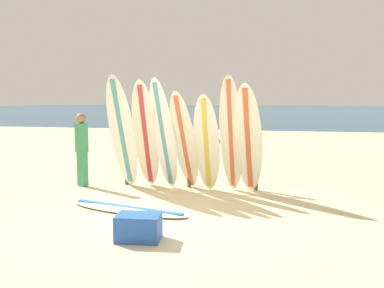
{
  "coord_description": "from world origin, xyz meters",
  "views": [
    {
      "loc": [
        1.49,
        -6.13,
        1.95
      ],
      "look_at": [
        -0.29,
        2.57,
        0.92
      ],
      "focal_mm": 37.4,
      "sensor_mm": 36.0,
      "label": 1
    }
  ],
  "objects_px": {
    "surfboard_leaning_center_left": "(164,135)",
    "surfboard_lying_on_sand": "(128,209)",
    "surfboard_leaning_center": "(184,142)",
    "cooler_box": "(139,227)",
    "surfboard_leaning_center_right": "(207,143)",
    "beachgoer_standing": "(82,146)",
    "surfboard_leaning_far_left": "(122,133)",
    "surfboard_rack": "(189,153)",
    "surfboard_leaning_left": "(146,136)",
    "small_boat_offshore": "(131,117)",
    "surfboard_leaning_far_right": "(248,139)",
    "surfboard_leaning_right": "(231,134)"
  },
  "relations": [
    {
      "from": "surfboard_leaning_center_left",
      "to": "surfboard_lying_on_sand",
      "type": "distance_m",
      "value": 1.94
    },
    {
      "from": "surfboard_leaning_center",
      "to": "cooler_box",
      "type": "height_order",
      "value": "surfboard_leaning_center"
    },
    {
      "from": "surfboard_leaning_center_right",
      "to": "surfboard_lying_on_sand",
      "type": "height_order",
      "value": "surfboard_leaning_center_right"
    },
    {
      "from": "surfboard_leaning_center_left",
      "to": "beachgoer_standing",
      "type": "bearing_deg",
      "value": 177.44
    },
    {
      "from": "surfboard_leaning_far_left",
      "to": "surfboard_rack",
      "type": "bearing_deg",
      "value": 18.14
    },
    {
      "from": "surfboard_leaning_center_left",
      "to": "surfboard_leaning_left",
      "type": "bearing_deg",
      "value": 176.82
    },
    {
      "from": "surfboard_rack",
      "to": "small_boat_offshore",
      "type": "height_order",
      "value": "surfboard_rack"
    },
    {
      "from": "surfboard_leaning_center_left",
      "to": "surfboard_leaning_center",
      "type": "relative_size",
      "value": 1.13
    },
    {
      "from": "surfboard_leaning_left",
      "to": "surfboard_leaning_far_right",
      "type": "xyz_separation_m",
      "value": [
        2.13,
        0.07,
        -0.04
      ]
    },
    {
      "from": "surfboard_leaning_right",
      "to": "surfboard_leaning_far_left",
      "type": "bearing_deg",
      "value": -176.25
    },
    {
      "from": "cooler_box",
      "to": "small_boat_offshore",
      "type": "bearing_deg",
      "value": 104.92
    },
    {
      "from": "surfboard_leaning_far_left",
      "to": "surfboard_lying_on_sand",
      "type": "bearing_deg",
      "value": -66.09
    },
    {
      "from": "surfboard_leaning_right",
      "to": "beachgoer_standing",
      "type": "height_order",
      "value": "surfboard_leaning_right"
    },
    {
      "from": "surfboard_lying_on_sand",
      "to": "cooler_box",
      "type": "distance_m",
      "value": 1.5
    },
    {
      "from": "surfboard_leaning_center_left",
      "to": "beachgoer_standing",
      "type": "distance_m",
      "value": 1.91
    },
    {
      "from": "surfboard_leaning_center",
      "to": "surfboard_leaning_right",
      "type": "relative_size",
      "value": 0.87
    },
    {
      "from": "surfboard_leaning_center",
      "to": "small_boat_offshore",
      "type": "bearing_deg",
      "value": 112.33
    },
    {
      "from": "surfboard_rack",
      "to": "surfboard_leaning_center",
      "type": "distance_m",
      "value": 0.49
    },
    {
      "from": "cooler_box",
      "to": "surfboard_leaning_far_right",
      "type": "bearing_deg",
      "value": 61.22
    },
    {
      "from": "surfboard_leaning_center",
      "to": "surfboard_leaning_far_right",
      "type": "distance_m",
      "value": 1.31
    },
    {
      "from": "surfboard_leaning_center_left",
      "to": "surfboard_leaning_right",
      "type": "relative_size",
      "value": 0.98
    },
    {
      "from": "surfboard_rack",
      "to": "beachgoer_standing",
      "type": "distance_m",
      "value": 2.37
    },
    {
      "from": "surfboard_leaning_center_right",
      "to": "cooler_box",
      "type": "distance_m",
      "value": 3.15
    },
    {
      "from": "small_boat_offshore",
      "to": "cooler_box",
      "type": "distance_m",
      "value": 31.36
    },
    {
      "from": "surfboard_leaning_center_left",
      "to": "small_boat_offshore",
      "type": "xyz_separation_m",
      "value": [
        -10.44,
        26.52,
        -0.92
      ]
    },
    {
      "from": "surfboard_leaning_left",
      "to": "surfboard_leaning_center_left",
      "type": "distance_m",
      "value": 0.4
    },
    {
      "from": "surfboard_leaning_far_left",
      "to": "cooler_box",
      "type": "height_order",
      "value": "surfboard_leaning_far_left"
    },
    {
      "from": "small_boat_offshore",
      "to": "surfboard_leaning_center",
      "type": "bearing_deg",
      "value": -67.67
    },
    {
      "from": "surfboard_leaning_left",
      "to": "surfboard_leaning_center_left",
      "type": "xyz_separation_m",
      "value": [
        0.4,
        -0.02,
        0.02
      ]
    },
    {
      "from": "surfboard_leaning_center_left",
      "to": "surfboard_leaning_center_right",
      "type": "bearing_deg",
      "value": 6.89
    },
    {
      "from": "surfboard_leaning_center_left",
      "to": "surfboard_leaning_right",
      "type": "height_order",
      "value": "surfboard_leaning_right"
    },
    {
      "from": "surfboard_rack",
      "to": "surfboard_leaning_center_left",
      "type": "height_order",
      "value": "surfboard_leaning_center_left"
    },
    {
      "from": "surfboard_leaning_center_left",
      "to": "small_boat_offshore",
      "type": "relative_size",
      "value": 0.84
    },
    {
      "from": "beachgoer_standing",
      "to": "surfboard_leaning_far_left",
      "type": "bearing_deg",
      "value": -4.82
    },
    {
      "from": "surfboard_leaning_center_left",
      "to": "surfboard_lying_on_sand",
      "type": "relative_size",
      "value": 0.99
    },
    {
      "from": "surfboard_rack",
      "to": "surfboard_leaning_center",
      "type": "xyz_separation_m",
      "value": [
        -0.02,
        -0.39,
        0.29
      ]
    },
    {
      "from": "small_boat_offshore",
      "to": "surfboard_leaning_center_right",
      "type": "bearing_deg",
      "value": -66.78
    },
    {
      "from": "beachgoer_standing",
      "to": "surfboard_leaning_right",
      "type": "bearing_deg",
      "value": 1.18
    },
    {
      "from": "surfboard_leaning_left",
      "to": "surfboard_leaning_far_right",
      "type": "relative_size",
      "value": 1.03
    },
    {
      "from": "surfboard_leaning_right",
      "to": "beachgoer_standing",
      "type": "relative_size",
      "value": 1.49
    },
    {
      "from": "surfboard_leaning_center_left",
      "to": "cooler_box",
      "type": "xyz_separation_m",
      "value": [
        0.44,
        -2.89,
        -1.0
      ]
    },
    {
      "from": "surfboard_lying_on_sand",
      "to": "small_boat_offshore",
      "type": "xyz_separation_m",
      "value": [
        -10.22,
        28.07,
        0.22
      ]
    },
    {
      "from": "surfboard_leaning_center_left",
      "to": "surfboard_leaning_center",
      "type": "height_order",
      "value": "surfboard_leaning_center_left"
    },
    {
      "from": "surfboard_leaning_far_right",
      "to": "surfboard_lying_on_sand",
      "type": "xyz_separation_m",
      "value": [
        -1.95,
        -1.65,
        -1.09
      ]
    },
    {
      "from": "surfboard_leaning_right",
      "to": "cooler_box",
      "type": "xyz_separation_m",
      "value": [
        -0.94,
        -3.05,
        -1.03
      ]
    },
    {
      "from": "surfboard_leaning_center",
      "to": "surfboard_leaning_far_right",
      "type": "relative_size",
      "value": 0.94
    },
    {
      "from": "surfboard_leaning_right",
      "to": "small_boat_offshore",
      "type": "height_order",
      "value": "surfboard_leaning_right"
    },
    {
      "from": "surfboard_lying_on_sand",
      "to": "small_boat_offshore",
      "type": "height_order",
      "value": "small_boat_offshore"
    },
    {
      "from": "surfboard_leaning_center_left",
      "to": "beachgoer_standing",
      "type": "xyz_separation_m",
      "value": [
        -1.89,
        0.08,
        -0.29
      ]
    },
    {
      "from": "surfboard_leaning_far_left",
      "to": "small_boat_offshore",
      "type": "bearing_deg",
      "value": 109.78
    }
  ]
}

